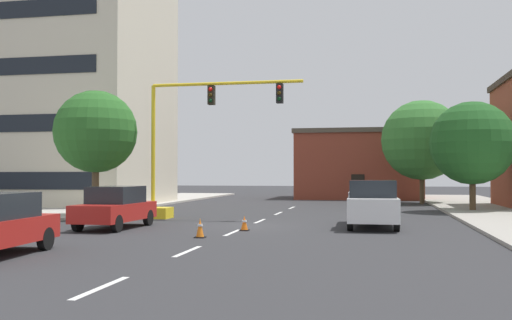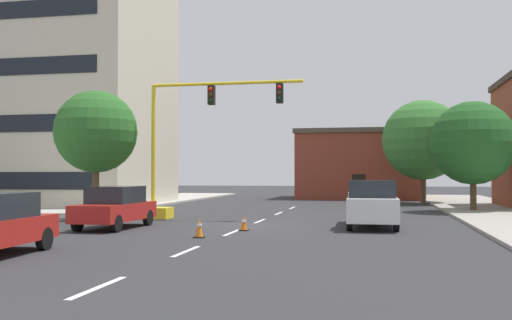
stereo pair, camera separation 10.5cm
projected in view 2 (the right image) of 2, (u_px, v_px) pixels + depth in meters
ground_plane at (249, 226)px, 25.34m from camera, size 160.00×160.00×0.00m
sidewalk_left at (80, 209)px, 35.65m from camera, size 6.00×56.00×0.14m
sidewalk_right at (510, 215)px, 30.69m from camera, size 6.00×56.00×0.14m
lane_stripe_seg_0 at (98, 287)px, 11.63m from camera, size 0.16×2.40×0.01m
lane_stripe_seg_1 at (186, 251)px, 17.02m from camera, size 0.16×2.40×0.01m
lane_stripe_seg_2 at (232, 233)px, 22.40m from camera, size 0.16×2.40×0.01m
lane_stripe_seg_3 at (260, 221)px, 27.79m from camera, size 0.16×2.40×0.01m
lane_stripe_seg_4 at (279, 213)px, 33.17m from camera, size 0.16×2.40×0.01m
lane_stripe_seg_5 at (292, 208)px, 38.56m from camera, size 0.16×2.40×0.01m
building_tall_left at (53, 54)px, 42.84m from camera, size 15.84×11.64×22.08m
building_brick_center at (360, 165)px, 53.37m from camera, size 11.20×9.12×6.15m
traffic_signal_gantry at (173, 175)px, 29.45m from camera, size 8.57×1.20×6.83m
tree_right_mid at (473, 143)px, 34.17m from camera, size 4.89×4.89×6.51m
tree_left_near at (96, 132)px, 29.70m from camera, size 4.19×4.19×6.49m
tree_right_far at (423, 140)px, 43.59m from camera, size 5.97×5.97×7.75m
pickup_truck_white at (372, 204)px, 24.70m from camera, size 2.11×5.44×1.99m
sedan_red_near_left at (115, 207)px, 24.22m from camera, size 1.94×4.53×1.74m
traffic_cone_roadside_a at (244, 223)px, 23.15m from camera, size 0.36×0.36×0.59m
traffic_cone_roadside_b at (199, 228)px, 20.62m from camera, size 0.36×0.36×0.69m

